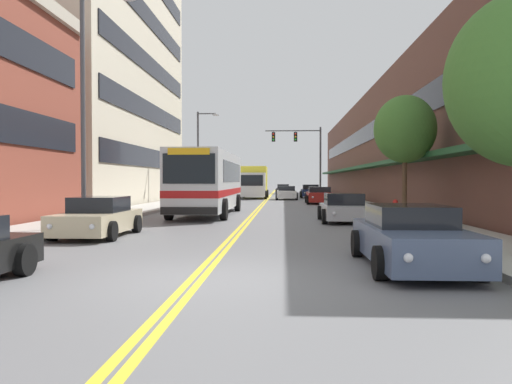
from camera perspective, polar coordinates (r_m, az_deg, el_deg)
The scene contains 19 objects.
ground_plane at distance 46.19m, azimuth 1.18°, elevation -0.93°, with size 240.00×240.00×0.00m, color slate.
sidewalk_left at distance 46.94m, azimuth -7.32°, elevation -0.81°, with size 2.89×106.00×0.16m.
sidewalk_right at distance 46.47m, azimuth 9.77°, elevation -0.84°, with size 2.89×106.00×0.16m.
centre_line at distance 46.19m, azimuth 1.18°, elevation -0.93°, with size 0.34×106.00×0.01m.
storefront_row_right at distance 47.51m, azimuth 16.63°, elevation 4.70°, with size 9.10×68.00×9.33m.
city_bus at distance 26.68m, azimuth -5.42°, elevation 1.35°, with size 2.83×11.05×3.24m.
car_beige_parked_left_mid at distance 16.97m, azimuth -17.59°, elevation -2.86°, with size 2.02×4.23×1.29m.
car_slate_blue_parked_right_foreground at distance 10.96m, azimuth 17.25°, elevation -5.04°, with size 2.03×4.69×1.29m.
car_silver_parked_right_mid at distance 22.27m, azimuth 10.03°, elevation -1.88°, with size 2.13×4.18×1.24m.
car_red_parked_right_far at distance 39.43m, azimuth 7.27°, elevation -0.41°, with size 2.15×4.68×1.32m.
car_navy_parked_right_end at distance 52.74m, azimuth 6.24°, elevation 0.05°, with size 2.16×4.18×1.39m.
car_dark_grey_moving_lead at distance 68.10m, azimuth 3.12°, elevation 0.30°, with size 2.04×4.68×1.31m.
car_white_moving_second at distance 47.78m, azimuth 3.52°, elevation -0.13°, with size 2.07×4.20×1.29m.
box_truck at distance 50.71m, azimuth -0.22°, elevation 1.13°, with size 2.79×6.66×3.25m.
traffic_signal_mast at distance 49.19m, azimuth 5.31°, elevation 5.01°, with size 5.49×0.38×7.05m.
street_lamp_left_near at distance 18.35m, azimuth -18.45°, elevation 10.80°, with size 2.01×0.28×8.27m.
street_lamp_left_far at distance 40.56m, azimuth -6.31°, elevation 4.90°, with size 1.82×0.28×7.35m.
street_tree_right_mid at distance 22.46m, azimuth 16.66°, elevation 6.87°, with size 2.63×2.63×5.30m.
fire_hydrant at distance 20.18m, azimuth 15.62°, elevation -2.12°, with size 0.30×0.22×0.92m.
Camera 1 is at (1.59, -9.13, 1.81)m, focal length 35.00 mm.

